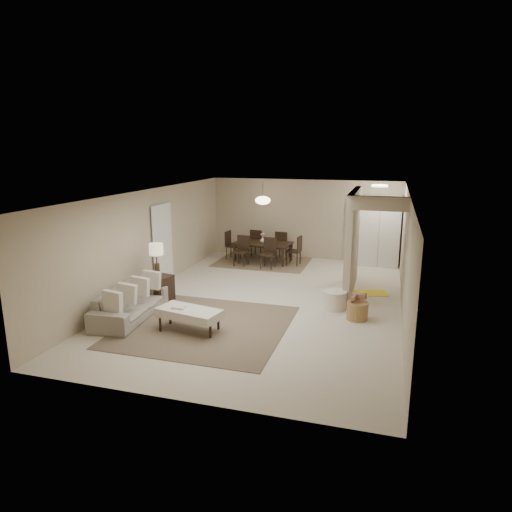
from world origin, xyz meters
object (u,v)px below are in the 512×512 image
(ottoman_bench, at_px, (189,313))
(dining_table, at_px, (263,252))
(sofa, at_px, (130,304))
(side_table, at_px, (158,289))
(round_pouf, at_px, (335,300))
(pantry_cabinet, at_px, (379,231))
(wicker_basket, at_px, (357,311))

(ottoman_bench, bearing_deg, dining_table, 102.58)
(sofa, xyz_separation_m, dining_table, (1.36, 5.38, 0.00))
(side_table, distance_m, round_pouf, 4.03)
(pantry_cabinet, relative_size, dining_table, 1.20)
(pantry_cabinet, relative_size, side_table, 3.46)
(dining_table, bearing_deg, wicker_basket, -46.39)
(pantry_cabinet, relative_size, wicker_basket, 4.80)
(pantry_cabinet, bearing_deg, sofa, -128.65)
(dining_table, bearing_deg, sofa, -98.31)
(sofa, bearing_deg, side_table, -7.35)
(ottoman_bench, bearing_deg, side_table, 146.75)
(dining_table, bearing_deg, ottoman_bench, -82.92)
(side_table, distance_m, dining_table, 4.46)
(pantry_cabinet, distance_m, sofa, 7.72)
(pantry_cabinet, distance_m, round_pouf, 4.40)
(side_table, bearing_deg, wicker_basket, 1.68)
(ottoman_bench, xyz_separation_m, wicker_basket, (3.08, 1.54, -0.17))
(sofa, height_order, wicker_basket, sofa)
(sofa, relative_size, wicker_basket, 4.81)
(side_table, xyz_separation_m, dining_table, (1.31, 4.27, 0.00))
(round_pouf, height_order, dining_table, dining_table)
(round_pouf, bearing_deg, dining_table, 126.43)
(round_pouf, bearing_deg, sofa, -156.50)
(pantry_cabinet, bearing_deg, wicker_basket, -92.92)
(sofa, relative_size, side_table, 3.47)
(pantry_cabinet, xyz_separation_m, round_pouf, (-0.77, -4.25, -0.85))
(ottoman_bench, relative_size, side_table, 2.20)
(pantry_cabinet, bearing_deg, round_pouf, -100.24)
(side_table, relative_size, round_pouf, 1.16)
(ottoman_bench, height_order, dining_table, dining_table)
(side_table, height_order, round_pouf, side_table)
(sofa, xyz_separation_m, side_table, (0.05, 1.11, -0.00))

